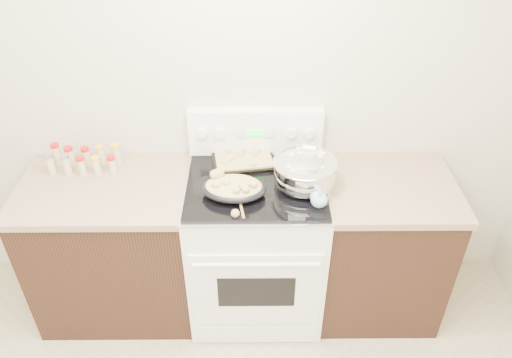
{
  "coord_description": "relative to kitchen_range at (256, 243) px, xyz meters",
  "views": [
    {
      "loc": [
        0.34,
        -0.74,
        2.54
      ],
      "look_at": [
        0.35,
        1.37,
        1.0
      ],
      "focal_mm": 35.0,
      "sensor_mm": 36.0,
      "label": 1
    }
  ],
  "objects": [
    {
      "name": "room_shell",
      "position": [
        -0.35,
        -1.42,
        1.21
      ],
      "size": [
        4.1,
        3.6,
        2.75
      ],
      "color": "beige",
      "rests_on": "ground"
    },
    {
      "name": "counter_left",
      "position": [
        -0.83,
        0.01,
        -0.03
      ],
      "size": [
        0.93,
        0.67,
        0.92
      ],
      "color": "black",
      "rests_on": "ground"
    },
    {
      "name": "counter_right",
      "position": [
        0.73,
        0.01,
        -0.03
      ],
      "size": [
        0.73,
        0.67,
        0.92
      ],
      "color": "black",
      "rests_on": "ground"
    },
    {
      "name": "kitchen_range",
      "position": [
        0.0,
        0.0,
        0.0
      ],
      "size": [
        0.78,
        0.73,
        1.22
      ],
      "color": "white",
      "rests_on": "ground"
    },
    {
      "name": "mixing_bowl",
      "position": [
        0.26,
        -0.03,
        0.53
      ],
      "size": [
        0.37,
        0.37,
        0.2
      ],
      "color": "silver",
      "rests_on": "kitchen_range"
    },
    {
      "name": "roasting_pan",
      "position": [
        -0.12,
        -0.12,
        0.5
      ],
      "size": [
        0.35,
        0.26,
        0.11
      ],
      "color": "black",
      "rests_on": "kitchen_range"
    },
    {
      "name": "baking_sheet",
      "position": [
        -0.08,
        0.18,
        0.47
      ],
      "size": [
        0.38,
        0.29,
        0.06
      ],
      "color": "black",
      "rests_on": "kitchen_range"
    },
    {
      "name": "wooden_spoon",
      "position": [
        -0.1,
        -0.24,
        0.46
      ],
      "size": [
        0.07,
        0.28,
        0.04
      ],
      "color": "tan",
      "rests_on": "kitchen_range"
    },
    {
      "name": "blue_ladle",
      "position": [
        0.32,
        -0.19,
        0.49
      ],
      "size": [
        0.09,
        0.29,
        0.11
      ],
      "color": "#8AB4CE",
      "rests_on": "kitchen_range"
    },
    {
      "name": "spice_jars",
      "position": [
        -0.97,
        0.16,
        0.49
      ],
      "size": [
        0.39,
        0.16,
        0.13
      ],
      "color": "#BFB28C",
      "rests_on": "counter_left"
    }
  ]
}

